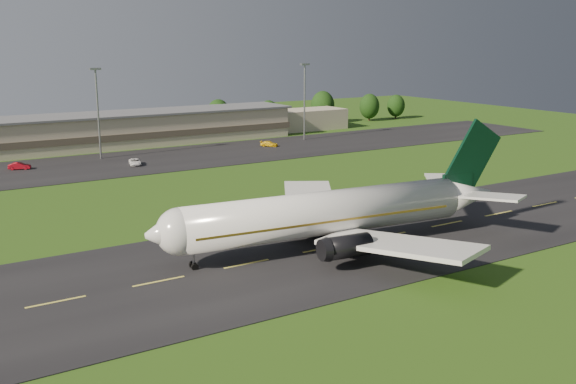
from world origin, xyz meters
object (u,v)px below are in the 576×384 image
light_mast_centre (97,102)px  light_mast_east (305,92)px  service_vehicle_d (269,144)px  airliner (331,213)px  service_vehicle_b (19,166)px  service_vehicle_c (135,162)px  terminal (87,132)px

light_mast_centre → light_mast_east: size_ratio=1.00×
light_mast_centre → service_vehicle_d: 43.14m
airliner → light_mast_east: size_ratio=2.52×
service_vehicle_b → service_vehicle_d: bearing=-72.3°
service_vehicle_b → service_vehicle_d: size_ratio=0.98×
light_mast_centre → service_vehicle_c: (3.97, -11.93, -11.96)m
airliner → service_vehicle_c: bearing=98.7°
terminal → light_mast_east: size_ratio=7.13×
light_mast_centre → light_mast_east: same height
terminal → service_vehicle_d: terminal is taller
terminal → service_vehicle_b: size_ratio=32.97×
airliner → light_mast_centre: size_ratio=2.52×
service_vehicle_b → service_vehicle_d: (59.14, -1.00, -0.08)m
terminal → light_mast_centre: light_mast_centre is taller
terminal → light_mast_east: bearing=-16.8°
airliner → service_vehicle_b: 80.17m
light_mast_centre → airliner: bearing=-84.8°
terminal → service_vehicle_d: (39.72, -21.28, -3.24)m
terminal → airliner: bearing=-86.5°
terminal → light_mast_east: light_mast_east is taller
terminal → service_vehicle_c: terminal is taller
service_vehicle_d → service_vehicle_c: bearing=145.3°
service_vehicle_c → service_vehicle_d: bearing=22.8°
terminal → light_mast_centre: size_ratio=7.13×
terminal → service_vehicle_b: bearing=-133.8°
terminal → service_vehicle_c: bearing=-84.8°
service_vehicle_c → light_mast_east: bearing=25.6°
airliner → light_mast_east: (47.78, 80.09, 8.08)m
airliner → service_vehicle_b: (-25.24, 75.99, -3.84)m
service_vehicle_b → airliner: bearing=-142.9°
terminal → service_vehicle_c: (2.57, -28.11, -3.21)m
light_mast_centre → service_vehicle_c: size_ratio=4.17×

